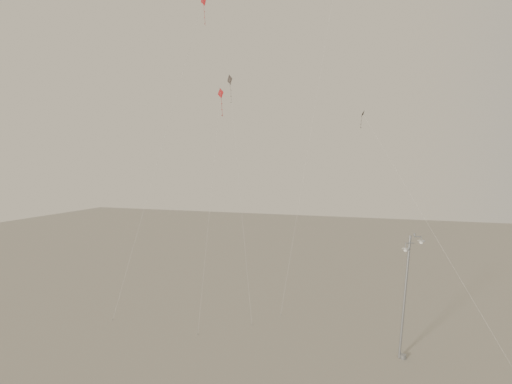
% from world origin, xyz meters
% --- Properties ---
extents(ground, '(160.00, 160.00, 0.00)m').
position_xyz_m(ground, '(0.00, 0.00, 0.00)').
color(ground, gray).
rests_on(ground, ground).
extents(street_lamp, '(1.62, 0.89, 9.16)m').
position_xyz_m(street_lamp, '(9.82, 2.24, 4.89)').
color(street_lamp, '#95989D').
rests_on(street_lamp, ground).
extents(kite_0, '(6.00, 8.29, 30.81)m').
position_xyz_m(kite_0, '(-10.38, 8.29, 24.66)').
color(kite_0, maroon).
rests_on(kite_0, ground).
extents(kite_1, '(3.15, 2.31, 22.07)m').
position_xyz_m(kite_1, '(-4.84, 6.20, 17.56)').
color(kite_1, '#352E2C').
rests_on(kite_1, ground).
extents(kite_3, '(2.12, 1.28, 20.05)m').
position_xyz_m(kite_3, '(-4.81, 2.13, 15.55)').
color(kite_3, maroon).
rests_on(kite_3, ground).
extents(kite_4, '(10.85, 9.92, 18.88)m').
position_xyz_m(kite_4, '(8.90, 7.43, 13.72)').
color(kite_4, '#352E2C').
rests_on(kite_4, ground).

